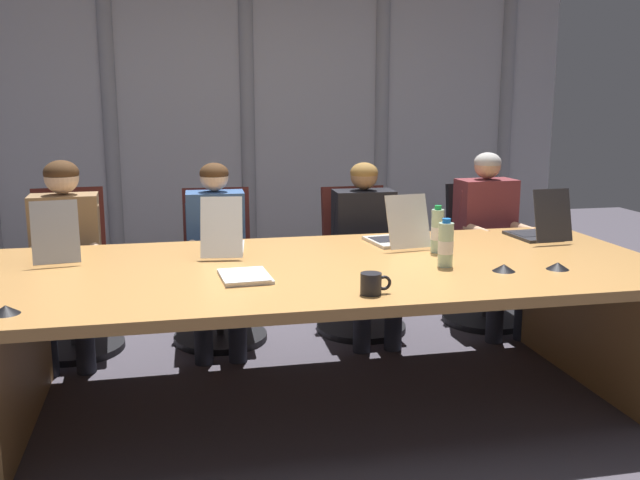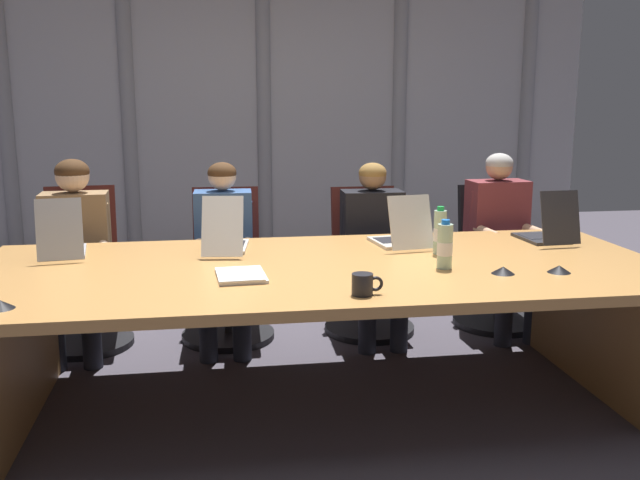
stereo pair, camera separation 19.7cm
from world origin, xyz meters
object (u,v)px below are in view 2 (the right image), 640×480
Objects in this scene: office_chair_right_mid at (496,272)px; spiral_notepad at (241,276)px; coffee_mug_near at (363,284)px; conference_mic_left_side at (0,304)px; laptop_left_mid at (226,240)px; office_chair_left_end at (83,287)px; person_left_mid at (224,245)px; laptop_right_mid at (547,232)px; person_right_mid at (502,233)px; laptop_left_end at (62,245)px; conference_mic_right_side at (503,270)px; laptop_center at (400,236)px; person_center at (375,241)px; office_chair_center at (368,277)px; conference_mic_middle at (559,269)px; water_bottle_secondary at (440,232)px; person_left_end at (75,244)px; office_chair_left_mid at (227,282)px; water_bottle_primary at (445,246)px.

office_chair_right_mid reaches higher than spiral_notepad.
coffee_mug_near is 1.24× the size of conference_mic_left_side.
laptop_left_mid is 1.21m from office_chair_left_end.
spiral_notepad is at bearing 4.99° from person_left_mid.
laptop_right_mid is 0.34× the size of person_right_mid.
conference_mic_right_side is (2.14, -0.71, -0.04)m from laptop_left_end.
person_right_mid is 3.10m from conference_mic_left_side.
office_chair_left_end reaches higher than coffee_mug_near.
person_center reaches higher than laptop_center.
laptop_left_mid is 0.59m from spiral_notepad.
laptop_right_mid is 2.98× the size of coffee_mug_near.
office_chair_center is 1.01m from person_left_mid.
conference_mic_middle is at bearing 21.84° from office_chair_center.
person_right_mid reaches higher than laptop_left_end.
laptop_left_mid is 4.48× the size of conference_mic_middle.
person_left_end is at bearing 158.61° from water_bottle_secondary.
office_chair_left_mid reaches higher than office_chair_right_mid.
office_chair_left_end is at bearing -96.09° from person_right_mid.
person_left_mid reaches higher than conference_mic_right_side.
office_chair_left_mid is at bearing 60.59° from conference_mic_left_side.
laptop_center is 2.04m from office_chair_left_end.
office_chair_left_end is 7.28× the size of coffee_mug_near.
laptop_center is 1.95m from person_left_end.
water_bottle_primary is (-0.79, -0.52, 0.05)m from laptop_right_mid.
laptop_left_end is 1.98m from water_bottle_primary.
laptop_left_mid is 0.56m from person_left_mid.
person_right_mid is at bearing -63.81° from laptop_center.
laptop_center is at bearing 124.24° from water_bottle_secondary.
laptop_center is at bearing -83.77° from laptop_left_mid.
laptop_left_mid is at bearing 85.55° from laptop_right_mid.
person_left_mid is (-0.97, 0.55, -0.14)m from laptop_center.
person_left_end is at bearing -88.60° from person_left_mid.
laptop_center reaches higher than water_bottle_primary.
conference_mic_middle is at bearing 26.57° from person_center.
laptop_right_mid is 0.59m from person_right_mid.
water_bottle_secondary is (0.17, -0.78, 0.20)m from person_center.
laptop_left_mid is 0.42× the size of person_right_mid.
water_bottle_secondary is 0.92m from coffee_mug_near.
conference_mic_left_side reaches higher than spiral_notepad.
spiral_notepad is at bearing 174.26° from conference_mic_right_side.
conference_mic_middle is at bearing 53.09° from person_left_mid.
laptop_right_mid is (2.69, -0.04, -0.00)m from laptop_left_end.
person_right_mid reaches higher than water_bottle_primary.
laptop_left_end reaches higher than office_chair_left_mid.
person_left_end is at bearing -92.74° from person_right_mid.
person_right_mid is at bearing 78.68° from conference_mic_middle.
coffee_mug_near is 1.24× the size of conference_mic_middle.
office_chair_right_mid is (0.89, 0.72, -0.43)m from laptop_center.
laptop_left_mid is 4.48× the size of conference_mic_right_side.
laptop_left_end is 0.39× the size of person_center.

